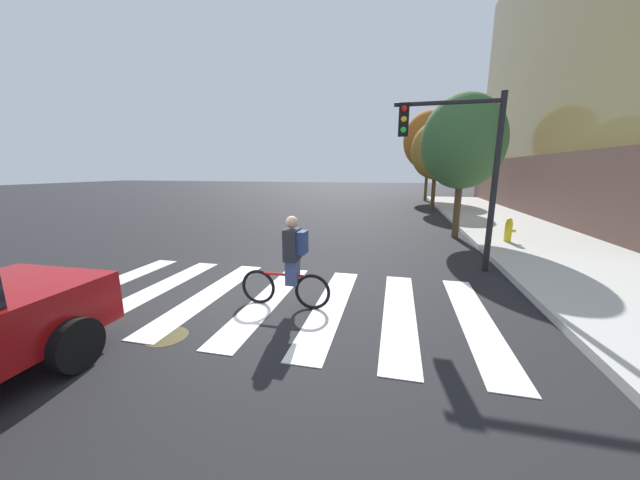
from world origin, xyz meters
TOP-DOWN VIEW (x-y plane):
  - ground_plane at (0.00, 0.00)m, footprint 120.00×120.00m
  - crosswalk_stripes at (0.55, 0.00)m, footprint 8.01×3.89m
  - manhole_cover at (-0.41, -1.68)m, footprint 0.64×0.64m
  - cyclist at (1.10, -0.20)m, footprint 1.71×0.36m
  - traffic_light_near at (4.30, 2.96)m, footprint 2.47×0.28m
  - fire_hydrant at (6.54, 6.12)m, footprint 0.33×0.22m
  - street_tree_near at (5.09, 7.21)m, footprint 2.85×2.85m
  - street_tree_mid at (5.13, 16.01)m, footprint 3.01×3.01m
  - street_tree_far at (5.19, 22.28)m, footprint 3.93×3.93m

SIDE VIEW (x-z plane):
  - ground_plane at x=0.00m, z-range 0.00..0.00m
  - manhole_cover at x=-0.41m, z-range 0.00..0.01m
  - crosswalk_stripes at x=0.55m, z-range 0.00..0.01m
  - fire_hydrant at x=6.54m, z-range 0.14..0.92m
  - cyclist at x=1.10m, z-range 0.00..1.69m
  - traffic_light_near at x=4.30m, z-range 0.76..4.96m
  - street_tree_near at x=5.09m, z-range 0.89..5.96m
  - street_tree_mid at x=5.13m, z-range 0.93..6.28m
  - street_tree_far at x=5.19m, z-range 1.23..8.21m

